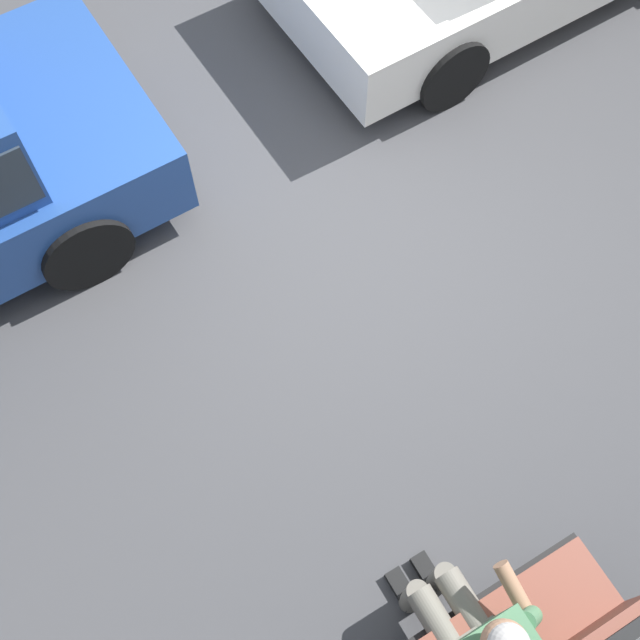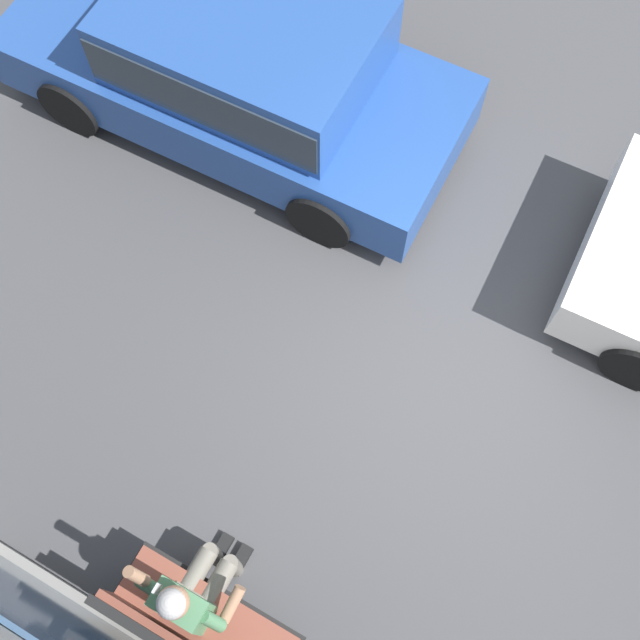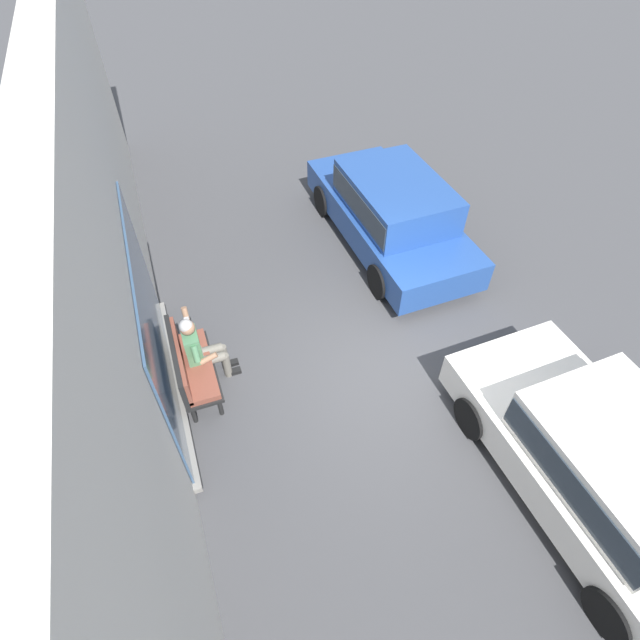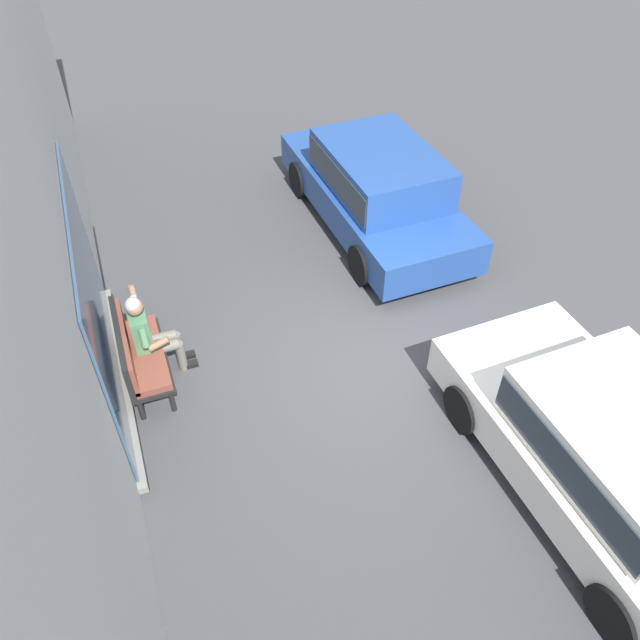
% 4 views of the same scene
% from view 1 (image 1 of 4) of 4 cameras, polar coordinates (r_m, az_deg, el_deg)
% --- Properties ---
extents(ground_plane, '(60.00, 60.00, 0.00)m').
position_cam_1_polar(ground_plane, '(5.87, 1.87, 5.94)').
color(ground_plane, '#424244').
extents(person_on_phone, '(0.73, 0.74, 1.31)m').
position_cam_1_polar(person_on_phone, '(4.37, 10.81, -21.07)').
color(person_on_phone, '#6B665B').
rests_on(person_on_phone, ground_plane).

